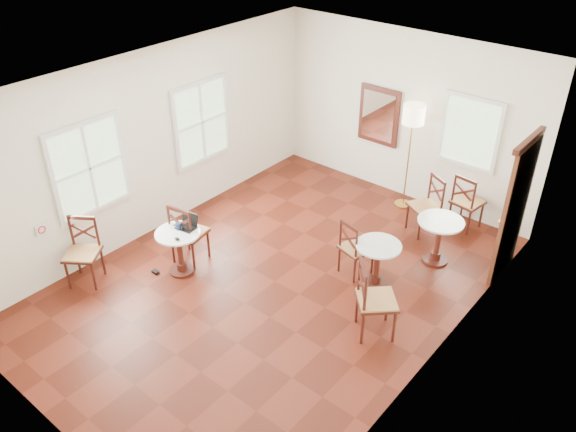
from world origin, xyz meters
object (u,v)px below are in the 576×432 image
Objects in this scene: chair_mid_b at (374,300)px; chair_near_a at (188,233)px; cafe_table_back at (439,236)px; chair_mid_a at (355,248)px; laptop at (188,224)px; chair_back_a at (467,202)px; chair_back_b at (426,206)px; water_glass at (172,226)px; navy_mug at (179,226)px; cafe_table_mid at (377,260)px; power_adapter at (156,272)px; chair_near_b at (83,252)px; floor_lamp at (413,121)px; cafe_table_near at (179,248)px; mouse at (177,239)px.

chair_near_a is at bearing 54.76° from chair_mid_b.
chair_near_a is (-2.94, -2.42, 0.06)m from cafe_table_back.
chair_mid_a reaches higher than laptop.
laptop is (-2.73, -3.67, 0.26)m from chair_back_a.
chair_back_b is 3.17× the size of laptop.
water_glass is (-2.97, -2.68, 0.29)m from cafe_table_back.
navy_mug is (-2.98, -0.66, 0.21)m from chair_mid_b.
cafe_table_back is (0.41, 1.08, 0.03)m from cafe_table_mid.
cafe_table_back is 4.33m from power_adapter.
chair_near_b is 5.60m from floor_lamp.
chair_mid_b is 1.09× the size of chair_back_b.
floor_lamp is 4.82m from power_adapter.
chair_mid_b reaches higher than chair_back_b.
navy_mug is at bearing 58.25° from power_adapter.
water_glass is at bearing -114.27° from floor_lamp.
mouse is (0.14, -0.13, 0.29)m from cafe_table_near.
chair_near_a is 1.04× the size of chair_back_a.
navy_mug is (0.06, -0.21, 0.24)m from chair_near_a.
cafe_table_back is 3.91m from mouse.
cafe_table_mid is 1.71m from chair_back_b.
chair_near_a is at bearing 81.52° from water_glass.
chair_mid_a is (-0.39, 0.01, 0.03)m from cafe_table_mid.
cafe_table_back is at bearing -111.98° from chair_mid_a.
water_glass is at bearing 18.42° from chair_near_b.
navy_mug is (-2.33, -3.25, 0.26)m from chair_back_b.
floor_lamp is at bearing 9.03° from chair_back_a.
mouse is 1.06× the size of water_glass.
cafe_table_mid is 0.36× the size of floor_lamp.
mouse is 0.74× the size of navy_mug.
mouse reaches higher than cafe_table_near.
chair_back_a reaches higher than cafe_table_near.
power_adapter is at bearing 63.97° from chair_mid_b.
cafe_table_back is 1.97m from chair_mid_b.
chair_back_b is at bearing 55.60° from cafe_table_near.
cafe_table_near is 3.91m from cafe_table_back.
chair_back_a is (2.73, 3.87, 0.06)m from cafe_table_near.
cafe_table_back is at bearing 59.76° from mouse.
chair_back_a is (0.31, 2.26, 0.06)m from cafe_table_mid.
chair_near_a is 8.25× the size of navy_mug.
chair_near_b is (-3.33, -2.64, 0.08)m from cafe_table_mid.
cafe_table_mid is at bearing 50.80° from mouse.
mouse reaches higher than cafe_table_mid.
floor_lamp is at bearing 65.89° from power_adapter.
navy_mug is at bearing 28.21° from water_glass.
cafe_table_back is at bearing 69.23° from cafe_table_mid.
chair_near_b is 1.02× the size of chair_back_a.
chair_back_b is at bearing -29.59° from chair_mid_b.
chair_mid_b is at bearing -87.14° from cafe_table_back.
chair_near_b is 3.24× the size of laptop.
floor_lamp is 6.08× the size of laptop.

